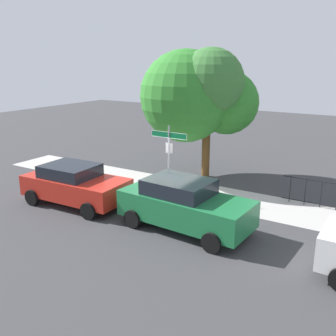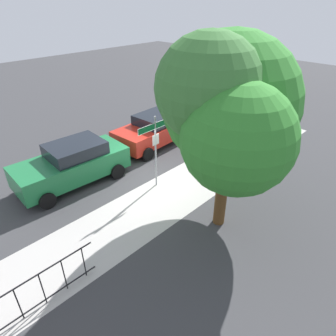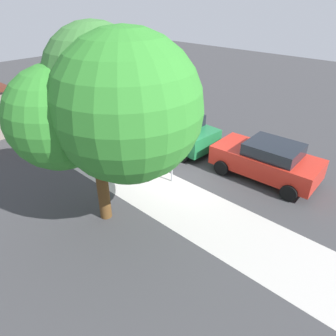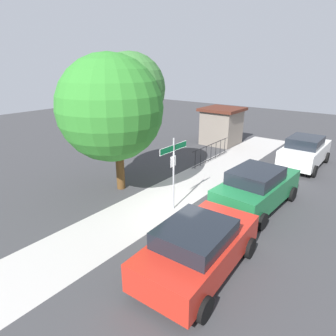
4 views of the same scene
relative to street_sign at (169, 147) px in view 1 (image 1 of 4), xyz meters
The scene contains 6 objects.
ground_plane 2.12m from the street_sign, 78.56° to the right, with size 60.00×60.00×0.00m, color #38383A.
sidewalk_strip 3.08m from the street_sign, 23.35° to the left, with size 24.00×2.60×0.00m, color #ADA8A4.
street_sign is the anchor object (origin of this frame).
shade_tree 3.50m from the street_sign, 92.74° to the left, with size 5.17×4.95×6.12m.
car_red 4.06m from the street_sign, 132.77° to the right, with size 4.30×2.27×1.59m.
car_green 3.61m from the street_sign, 49.62° to the right, with size 4.60×2.29×1.72m.
Camera 1 is at (7.91, -12.56, 5.52)m, focal length 40.48 mm.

